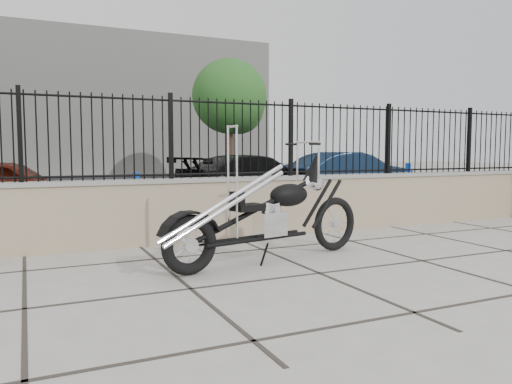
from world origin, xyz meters
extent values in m
plane|color=#99968E|center=(0.00, 0.00, 0.00)|extent=(90.00, 90.00, 0.00)
plane|color=black|center=(0.00, 12.50, 0.00)|extent=(30.00, 30.00, 0.00)
cube|color=gray|center=(0.00, 2.50, 0.48)|extent=(14.00, 0.36, 0.96)
cube|color=black|center=(0.00, 2.50, 1.56)|extent=(14.00, 0.08, 1.20)
cube|color=beige|center=(0.00, 26.50, 4.00)|extent=(22.00, 6.00, 8.00)
imported|color=#4B140A|center=(-3.35, 6.88, 0.61)|extent=(3.82, 2.23, 1.22)
imported|color=black|center=(2.45, 7.14, 0.63)|extent=(4.69, 3.00, 1.26)
imported|color=#0E1E36|center=(5.69, 7.45, 0.66)|extent=(4.11, 1.66, 1.33)
cylinder|color=#0C49B7|center=(-1.17, 4.25, 0.49)|extent=(0.14, 0.14, 0.99)
cylinder|color=#0A20A4|center=(3.07, 5.09, 0.49)|extent=(0.15, 0.15, 0.97)
cylinder|color=#0D29CF|center=(5.13, 4.34, 0.54)|extent=(0.16, 0.16, 1.08)
cylinder|color=#382619|center=(5.41, 16.16, 1.56)|extent=(0.31, 0.31, 3.11)
sphere|color=#276626|center=(5.41, 16.16, 3.94)|extent=(3.32, 3.32, 3.32)
camera|label=1|loc=(-2.95, -4.68, 1.37)|focal=35.00mm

